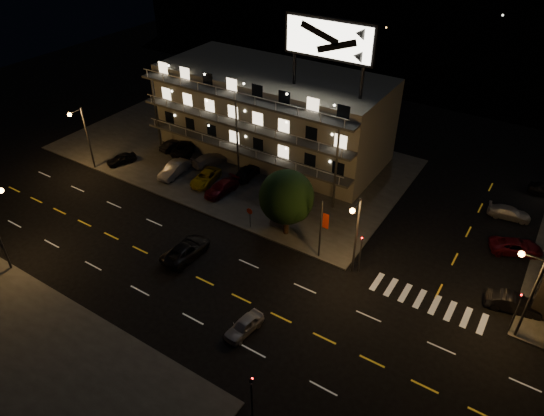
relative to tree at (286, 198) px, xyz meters
The scene contains 27 objects.
ground 10.66m from the tree, 93.02° to the right, with size 140.00×140.00×0.00m, color black.
curb_nw 18.27m from the tree, 144.73° to the left, with size 44.00×24.00×0.15m, color #353633.
motel 17.62m from the tree, 126.47° to the left, with size 28.00×13.80×18.10m.
streetlight_nw 26.58m from the tree, behind, with size 0.44×1.92×8.00m.
streetlight_nc 8.21m from the tree, 12.71° to the right, with size 0.44×1.92×8.00m.
streetlight_ne 21.68m from the tree, ahead, with size 1.92×0.44×8.00m.
signal_nw 8.75m from the tree, ahead, with size 0.20×0.27×4.60m.
signal_sw 20.19m from the tree, 65.04° to the right, with size 0.20×0.27×4.60m.
signal_ne 21.59m from the tree, ahead, with size 0.27×0.20×4.60m.
banner_north 4.84m from the tree, 16.30° to the right, with size 0.83×0.16×6.40m.
stop_sign 4.52m from the tree, 161.64° to the right, with size 0.91×0.11×2.61m.
tree is the anchor object (origin of this frame).
lot_car_0 24.74m from the tree, behind, with size 1.45×3.62×1.23m, color black.
lot_car_1 17.55m from the tree, behind, with size 1.60×4.60×1.51m, color #9D9CA2.
lot_car_2 13.65m from the tree, 166.10° to the left, with size 2.13×4.62×1.29m, color gold.
lot_car_3 10.76m from the tree, 166.18° to the left, with size 1.84×4.53×1.32m, color #530B14.
lot_car_4 4.26m from the tree, 123.82° to the left, with size 1.77×4.40×1.50m, color #9D9CA2.
lot_car_5 22.88m from the tree, 161.28° to the left, with size 1.32×3.79×1.25m, color black.
lot_car_6 21.45m from the tree, 158.50° to the left, with size 2.48×5.38×1.49m, color black.
lot_car_7 16.82m from the tree, 155.59° to the left, with size 1.92×4.71×1.37m, color #9D9CA2.
lot_car_8 12.05m from the tree, 144.19° to the left, with size 1.73×4.30×1.46m, color black.
lot_car_9 7.48m from the tree, 115.48° to the left, with size 1.41×4.06×1.34m, color #530B14.
side_car_0 21.53m from the tree, ahead, with size 1.54×4.40×1.45m, color black.
side_car_1 22.38m from the tree, 25.23° to the left, with size 2.22×4.81×1.34m, color #530B14.
side_car_2 23.99m from the tree, 39.31° to the left, with size 1.73×4.26×1.24m, color #9D9CA2.
road_car_east 13.57m from the tree, 73.26° to the right, with size 1.47×3.64×1.24m, color #9D9CA2.
road_car_west 10.68m from the tree, 127.55° to the right, with size 2.42×5.25×1.46m, color black.
Camera 1 is at (20.11, -23.44, 30.12)m, focal length 32.00 mm.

